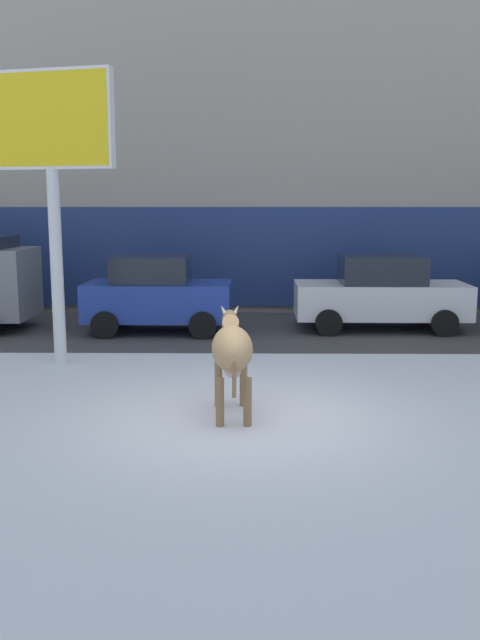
{
  "coord_description": "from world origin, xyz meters",
  "views": [
    {
      "loc": [
        0.08,
        -9.82,
        3.13
      ],
      "look_at": [
        -0.09,
        2.05,
        1.1
      ],
      "focal_mm": 38.71,
      "sensor_mm": 36.0,
      "label": 1
    }
  ],
  "objects_px": {
    "billboard": "(51,138)",
    "pedestrian_far_left": "(401,280)",
    "cow_tan": "(232,349)",
    "car_blue_hatchback": "(157,294)",
    "pedestrian_near_billboard": "(405,280)",
    "car_white_sedan": "(381,293)"
  },
  "relations": [
    {
      "from": "car_white_sedan",
      "to": "car_blue_hatchback",
      "type": "bearing_deg",
      "value": -175.73
    },
    {
      "from": "billboard",
      "to": "car_white_sedan",
      "type": "xyz_separation_m",
      "value": [
        6.98,
        3.74,
        -3.41
      ]
    },
    {
      "from": "cow_tan",
      "to": "car_blue_hatchback",
      "type": "xyz_separation_m",
      "value": [
        -1.99,
        6.62,
        -0.07
      ]
    },
    {
      "from": "cow_tan",
      "to": "car_white_sedan",
      "type": "xyz_separation_m",
      "value": [
        3.51,
        7.03,
        -0.09
      ]
    },
    {
      "from": "pedestrian_near_billboard",
      "to": "pedestrian_far_left",
      "type": "height_order",
      "value": "same"
    },
    {
      "from": "pedestrian_far_left",
      "to": "car_blue_hatchback",
      "type": "bearing_deg",
      "value": -151.32
    },
    {
      "from": "car_white_sedan",
      "to": "pedestrian_far_left",
      "type": "height_order",
      "value": "car_white_sedan"
    },
    {
      "from": "cow_tan",
      "to": "pedestrian_far_left",
      "type": "height_order",
      "value": "pedestrian_far_left"
    },
    {
      "from": "cow_tan",
      "to": "pedestrian_near_billboard",
      "type": "height_order",
      "value": "pedestrian_near_billboard"
    },
    {
      "from": "cow_tan",
      "to": "pedestrian_near_billboard",
      "type": "bearing_deg",
      "value": 64.9
    },
    {
      "from": "car_blue_hatchback",
      "to": "pedestrian_near_billboard",
      "type": "relative_size",
      "value": 2.03
    },
    {
      "from": "car_blue_hatchback",
      "to": "pedestrian_far_left",
      "type": "relative_size",
      "value": 2.03
    },
    {
      "from": "billboard",
      "to": "pedestrian_far_left",
      "type": "bearing_deg",
      "value": 40.51
    },
    {
      "from": "car_white_sedan",
      "to": "pedestrian_near_billboard",
      "type": "distance_m",
      "value": 3.51
    },
    {
      "from": "billboard",
      "to": "pedestrian_near_billboard",
      "type": "xyz_separation_m",
      "value": [
        8.29,
        7.0,
        -3.43
      ]
    },
    {
      "from": "car_blue_hatchback",
      "to": "billboard",
      "type": "bearing_deg",
      "value": -113.98
    },
    {
      "from": "cow_tan",
      "to": "car_blue_hatchback",
      "type": "distance_m",
      "value": 6.91
    },
    {
      "from": "billboard",
      "to": "car_white_sedan",
      "type": "distance_m",
      "value": 8.62
    },
    {
      "from": "billboard",
      "to": "pedestrian_near_billboard",
      "type": "height_order",
      "value": "billboard"
    },
    {
      "from": "car_white_sedan",
      "to": "pedestrian_near_billboard",
      "type": "relative_size",
      "value": 2.44
    },
    {
      "from": "cow_tan",
      "to": "car_blue_hatchback",
      "type": "bearing_deg",
      "value": 106.76
    },
    {
      "from": "cow_tan",
      "to": "pedestrian_near_billboard",
      "type": "xyz_separation_m",
      "value": [
        4.82,
        10.29,
        -0.11
      ]
    }
  ]
}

